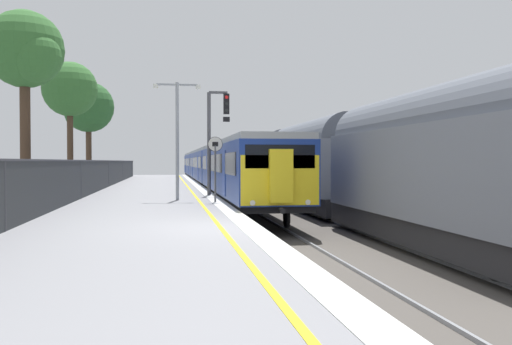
{
  "coord_description": "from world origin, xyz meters",
  "views": [
    {
      "loc": [
        -1.66,
        -13.87,
        1.66
      ],
      "look_at": [
        1.3,
        4.72,
        1.28
      ],
      "focal_mm": 39.16,
      "sensor_mm": 36.0,
      "label": 1
    }
  ],
  "objects_px": {
    "platform_lamp_mid": "(177,130)",
    "background_tree_centre": "(87,109)",
    "freight_train_adjacent_track": "(286,162)",
    "signal_gantry": "(215,130)",
    "speed_limit_sign": "(215,161)",
    "commuter_train_at_platform": "(211,166)",
    "background_tree_left": "(69,91)",
    "background_tree_right": "(27,53)"
  },
  "relations": [
    {
      "from": "signal_gantry",
      "to": "background_tree_right",
      "type": "xyz_separation_m",
      "value": [
        -8.16,
        -2.17,
        3.11
      ]
    },
    {
      "from": "background_tree_left",
      "to": "signal_gantry",
      "type": "bearing_deg",
      "value": -45.05
    },
    {
      "from": "freight_train_adjacent_track",
      "to": "background_tree_left",
      "type": "distance_m",
      "value": 14.38
    },
    {
      "from": "signal_gantry",
      "to": "platform_lamp_mid",
      "type": "distance_m",
      "value": 3.69
    },
    {
      "from": "speed_limit_sign",
      "to": "commuter_train_at_platform",
      "type": "bearing_deg",
      "value": 85.96
    },
    {
      "from": "signal_gantry",
      "to": "commuter_train_at_platform",
      "type": "bearing_deg",
      "value": 86.06
    },
    {
      "from": "commuter_train_at_platform",
      "to": "background_tree_left",
      "type": "xyz_separation_m",
      "value": [
        -9.68,
        -13.22,
        4.68
      ]
    },
    {
      "from": "freight_train_adjacent_track",
      "to": "background_tree_centre",
      "type": "bearing_deg",
      "value": 147.12
    },
    {
      "from": "platform_lamp_mid",
      "to": "signal_gantry",
      "type": "bearing_deg",
      "value": 59.7
    },
    {
      "from": "platform_lamp_mid",
      "to": "background_tree_right",
      "type": "height_order",
      "value": "background_tree_right"
    },
    {
      "from": "signal_gantry",
      "to": "speed_limit_sign",
      "type": "bearing_deg",
      "value": -94.49
    },
    {
      "from": "freight_train_adjacent_track",
      "to": "background_tree_right",
      "type": "relative_size",
      "value": 6.7
    },
    {
      "from": "signal_gantry",
      "to": "background_tree_right",
      "type": "bearing_deg",
      "value": -165.14
    },
    {
      "from": "commuter_train_at_platform",
      "to": "background_tree_right",
      "type": "relative_size",
      "value": 7.53
    },
    {
      "from": "signal_gantry",
      "to": "freight_train_adjacent_track",
      "type": "bearing_deg",
      "value": 58.48
    },
    {
      "from": "platform_lamp_mid",
      "to": "background_tree_left",
      "type": "height_order",
      "value": "background_tree_left"
    },
    {
      "from": "commuter_train_at_platform",
      "to": "background_tree_centre",
      "type": "xyz_separation_m",
      "value": [
        -9.94,
        -3.5,
        4.49
      ]
    },
    {
      "from": "background_tree_right",
      "to": "platform_lamp_mid",
      "type": "bearing_deg",
      "value": -9.12
    },
    {
      "from": "freight_train_adjacent_track",
      "to": "signal_gantry",
      "type": "distance_m",
      "value": 10.6
    },
    {
      "from": "background_tree_left",
      "to": "platform_lamp_mid",
      "type": "bearing_deg",
      "value": -60.88
    },
    {
      "from": "signal_gantry",
      "to": "background_tree_left",
      "type": "bearing_deg",
      "value": 134.95
    },
    {
      "from": "commuter_train_at_platform",
      "to": "signal_gantry",
      "type": "distance_m",
      "value": 21.58
    },
    {
      "from": "speed_limit_sign",
      "to": "background_tree_left",
      "type": "bearing_deg",
      "value": 121.22
    },
    {
      "from": "background_tree_centre",
      "to": "freight_train_adjacent_track",
      "type": "bearing_deg",
      "value": -32.88
    },
    {
      "from": "platform_lamp_mid",
      "to": "background_tree_centre",
      "type": "distance_m",
      "value": 22.31
    },
    {
      "from": "speed_limit_sign",
      "to": "freight_train_adjacent_track",
      "type": "bearing_deg",
      "value": 66.8
    },
    {
      "from": "background_tree_centre",
      "to": "background_tree_right",
      "type": "relative_size",
      "value": 0.97
    },
    {
      "from": "freight_train_adjacent_track",
      "to": "background_tree_right",
      "type": "height_order",
      "value": "background_tree_right"
    },
    {
      "from": "commuter_train_at_platform",
      "to": "background_tree_right",
      "type": "xyz_separation_m",
      "value": [
        -9.64,
        -23.61,
        5.01
      ]
    },
    {
      "from": "commuter_train_at_platform",
      "to": "speed_limit_sign",
      "type": "distance_m",
      "value": 26.23
    },
    {
      "from": "signal_gantry",
      "to": "background_tree_left",
      "type": "distance_m",
      "value": 11.95
    },
    {
      "from": "freight_train_adjacent_track",
      "to": "signal_gantry",
      "type": "bearing_deg",
      "value": -121.52
    },
    {
      "from": "background_tree_centre",
      "to": "background_tree_left",
      "type": "bearing_deg",
      "value": -88.48
    },
    {
      "from": "freight_train_adjacent_track",
      "to": "background_tree_centre",
      "type": "distance_m",
      "value": 17.12
    },
    {
      "from": "speed_limit_sign",
      "to": "background_tree_centre",
      "type": "bearing_deg",
      "value": 109.66
    },
    {
      "from": "background_tree_centre",
      "to": "speed_limit_sign",
      "type": "bearing_deg",
      "value": -70.34
    },
    {
      "from": "freight_train_adjacent_track",
      "to": "speed_limit_sign",
      "type": "relative_size",
      "value": 20.48
    },
    {
      "from": "commuter_train_at_platform",
      "to": "background_tree_centre",
      "type": "height_order",
      "value": "background_tree_centre"
    },
    {
      "from": "freight_train_adjacent_track",
      "to": "background_tree_left",
      "type": "xyz_separation_m",
      "value": [
        -13.69,
        -0.71,
        4.33
      ]
    },
    {
      "from": "freight_train_adjacent_track",
      "to": "background_tree_left",
      "type": "relative_size",
      "value": 7.02
    },
    {
      "from": "platform_lamp_mid",
      "to": "background_tree_right",
      "type": "xyz_separation_m",
      "value": [
        -6.3,
        1.01,
        3.28
      ]
    },
    {
      "from": "signal_gantry",
      "to": "speed_limit_sign",
      "type": "distance_m",
      "value": 4.95
    }
  ]
}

